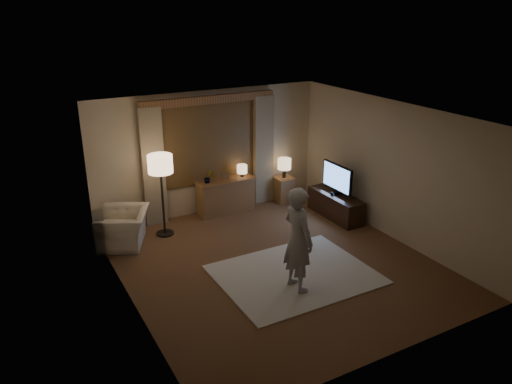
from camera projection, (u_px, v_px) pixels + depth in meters
room at (262, 183)px, 8.56m from camera, size 5.04×5.54×2.64m
rug at (295, 274)px, 8.28m from camera, size 2.50×2.00×0.02m
sideboard at (226, 197)px, 10.66m from camera, size 1.20×0.40×0.70m
picture_frame at (225, 177)px, 10.50m from camera, size 0.16×0.02×0.20m
plant at (208, 178)px, 10.30m from camera, size 0.17×0.13×0.30m
table_lamp_sideboard at (242, 170)px, 10.64m from camera, size 0.22×0.22×0.30m
floor_lamp at (160, 168)px, 9.27m from camera, size 0.47×0.47×1.61m
armchair at (124, 228)px, 9.24m from camera, size 1.21×1.27×0.65m
side_table at (284, 189)px, 11.29m from camera, size 0.40×0.40×0.56m
table_lamp_side at (284, 164)px, 11.08m from camera, size 0.30×0.30×0.44m
tv_stand at (336, 206)px, 10.45m from camera, size 0.45×1.40×0.50m
tv at (337, 178)px, 10.24m from camera, size 0.22×0.91×0.65m
person at (298, 239)px, 7.58m from camera, size 0.43×0.63×1.69m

